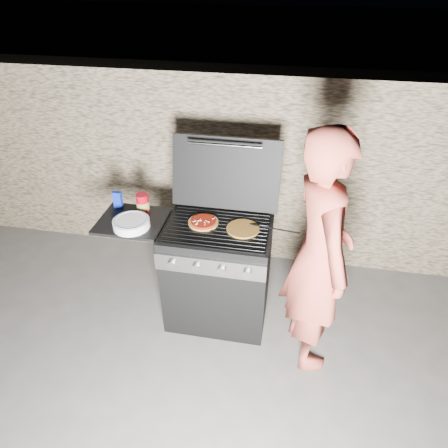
% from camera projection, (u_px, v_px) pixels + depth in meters
% --- Properties ---
extents(ground, '(50.00, 50.00, 0.00)m').
position_uv_depth(ground, '(218.00, 314.00, 3.46)').
color(ground, '#4B4A49').
extents(stone_wall, '(8.00, 0.35, 1.80)m').
position_uv_depth(stone_wall, '(239.00, 167.00, 3.81)').
color(stone_wall, tan).
rests_on(stone_wall, ground).
extents(gas_grill, '(1.34, 0.79, 0.91)m').
position_uv_depth(gas_grill, '(188.00, 270.00, 3.24)').
color(gas_grill, black).
rests_on(gas_grill, ground).
extents(pizza_topped, '(0.30, 0.30, 0.03)m').
position_uv_depth(pizza_topped, '(203.00, 222.00, 2.99)').
color(pizza_topped, '#AC9045').
rests_on(pizza_topped, gas_grill).
extents(pizza_plain, '(0.31, 0.31, 0.01)m').
position_uv_depth(pizza_plain, '(243.00, 229.00, 2.93)').
color(pizza_plain, '#B5842C').
rests_on(pizza_plain, gas_grill).
extents(sauce_jar, '(0.11, 0.11, 0.15)m').
position_uv_depth(sauce_jar, '(143.00, 203.00, 3.12)').
color(sauce_jar, '#970411').
rests_on(sauce_jar, gas_grill).
extents(blue_carton, '(0.07, 0.04, 0.14)m').
position_uv_depth(blue_carton, '(118.00, 200.00, 3.16)').
color(blue_carton, '#0C229A').
rests_on(blue_carton, gas_grill).
extents(plate_stack, '(0.36, 0.36, 0.06)m').
position_uv_depth(plate_stack, '(131.00, 223.00, 2.96)').
color(plate_stack, white).
rests_on(plate_stack, gas_grill).
extents(person, '(0.62, 0.77, 1.83)m').
position_uv_depth(person, '(318.00, 256.00, 2.66)').
color(person, '#B74738').
rests_on(person, ground).
extents(tongs, '(0.37, 0.16, 0.08)m').
position_uv_depth(tongs, '(274.00, 229.00, 2.86)').
color(tongs, black).
rests_on(tongs, gas_grill).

